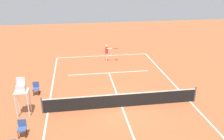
{
  "coord_description": "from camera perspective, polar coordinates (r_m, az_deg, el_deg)",
  "views": [
    {
      "loc": [
        2.8,
        13.81,
        8.13
      ],
      "look_at": [
        -0.07,
        -4.64,
        0.8
      ],
      "focal_mm": 39.28,
      "sensor_mm": 36.0,
      "label": 1
    }
  ],
  "objects": [
    {
      "name": "player_serving",
      "position": [
        24.17,
        -1.14,
        4.34
      ],
      "size": [
        1.27,
        0.64,
        1.72
      ],
      "rotation": [
        0.0,
        0.0,
        1.49
      ],
      "color": "beige",
      "rests_on": "ground"
    },
    {
      "name": "courtside_chair_far",
      "position": [
        14.19,
        -20.23,
        -12.43
      ],
      "size": [
        0.44,
        0.46,
        0.95
      ],
      "color": "#262626",
      "rests_on": "ground"
    },
    {
      "name": "court_lines",
      "position": [
        16.26,
        2.31,
        -8.56
      ],
      "size": [
        9.6,
        21.93,
        0.01
      ],
      "color": "white",
      "rests_on": "ground"
    },
    {
      "name": "tennis_ball",
      "position": [
        22.78,
        -2.48,
        0.59
      ],
      "size": [
        0.07,
        0.07,
        0.07
      ],
      "primitive_type": "sphere",
      "color": "#CCE033",
      "rests_on": "ground"
    },
    {
      "name": "courtside_chair_mid",
      "position": [
        18.42,
        -17.3,
        -3.96
      ],
      "size": [
        0.44,
        0.46,
        0.95
      ],
      "color": "#262626",
      "rests_on": "ground"
    },
    {
      "name": "umpire_chair",
      "position": [
        15.7,
        -20.34,
        -4.55
      ],
      "size": [
        0.8,
        0.8,
        2.41
      ],
      "color": "silver",
      "rests_on": "ground"
    },
    {
      "name": "ground_plane",
      "position": [
        16.27,
        2.31,
        -8.57
      ],
      "size": [
        60.0,
        60.0,
        0.0
      ],
      "primitive_type": "plane",
      "color": "#AD5933"
    },
    {
      "name": "tennis_net",
      "position": [
        16.02,
        2.33,
        -7.03
      ],
      "size": [
        10.2,
        0.1,
        1.07
      ],
      "color": "#4C4C51",
      "rests_on": "ground"
    }
  ]
}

